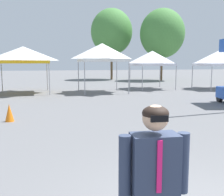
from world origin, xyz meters
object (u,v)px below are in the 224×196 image
object	(u,v)px
canopy_tent_far_right	(102,53)
person_foreground	(154,186)
canopy_tent_center	(23,55)
tree_behind_tents_center	(112,32)
tree_behind_tents_right	(162,33)
traffic_cone_lot_center	(9,113)
canopy_tent_right_of_center	(220,58)
canopy_tent_behind_right	(152,58)

from	to	relation	value
canopy_tent_far_right	person_foreground	size ratio (longest dim) A/B	1.95
canopy_tent_center	tree_behind_tents_center	xyz separation A→B (m)	(9.26, 13.44, 3.24)
canopy_tent_center	tree_behind_tents_right	distance (m)	18.10
traffic_cone_lot_center	tree_behind_tents_right	bearing A→B (deg)	53.86
tree_behind_tents_center	traffic_cone_lot_center	distance (m)	25.03
canopy_tent_far_right	canopy_tent_right_of_center	bearing A→B (deg)	1.57
canopy_tent_right_of_center	traffic_cone_lot_center	distance (m)	17.30
tree_behind_tents_center	canopy_tent_center	bearing A→B (deg)	-124.56
tree_behind_tents_right	canopy_tent_behind_right	bearing A→B (deg)	-117.28
tree_behind_tents_right	tree_behind_tents_center	world-z (taller)	tree_behind_tents_center
canopy_tent_center	canopy_tent_right_of_center	bearing A→B (deg)	-1.45
tree_behind_tents_center	person_foreground	bearing A→B (deg)	-101.99
canopy_tent_right_of_center	tree_behind_tents_center	distance (m)	15.35
canopy_tent_right_of_center	traffic_cone_lot_center	xyz separation A→B (m)	(-14.68, -8.89, -2.17)
tree_behind_tents_right	traffic_cone_lot_center	size ratio (longest dim) A/B	12.92
traffic_cone_lot_center	person_foreground	bearing A→B (deg)	-73.17
tree_behind_tents_right	traffic_cone_lot_center	bearing A→B (deg)	-126.14
tree_behind_tents_right	traffic_cone_lot_center	distance (m)	24.77
canopy_tent_far_right	tree_behind_tents_center	size ratio (longest dim) A/B	0.40
canopy_tent_behind_right	person_foreground	size ratio (longest dim) A/B	1.73
tree_behind_tents_right	canopy_tent_right_of_center	bearing A→B (deg)	-87.92
canopy_tent_behind_right	canopy_tent_right_of_center	size ratio (longest dim) A/B	0.92
canopy_tent_center	tree_behind_tents_right	size ratio (longest dim) A/B	0.43
person_foreground	traffic_cone_lot_center	size ratio (longest dim) A/B	2.75
person_foreground	tree_behind_tents_center	world-z (taller)	tree_behind_tents_center
tree_behind_tents_center	traffic_cone_lot_center	size ratio (longest dim) A/B	13.48
person_foreground	tree_behind_tents_center	xyz separation A→B (m)	(6.52, 30.70, 4.85)
canopy_tent_right_of_center	tree_behind_tents_right	distance (m)	11.09
person_foreground	canopy_tent_far_right	bearing A→B (deg)	80.90
canopy_tent_far_right	person_foreground	bearing A→B (deg)	-99.10
canopy_tent_behind_right	traffic_cone_lot_center	distance (m)	14.11
canopy_tent_right_of_center	canopy_tent_behind_right	bearing A→B (deg)	165.54
canopy_tent_center	canopy_tent_far_right	distance (m)	5.44
canopy_tent_far_right	tree_behind_tents_right	bearing A→B (deg)	49.89
canopy_tent_right_of_center	person_foreground	world-z (taller)	canopy_tent_right_of_center
canopy_tent_center	tree_behind_tents_center	world-z (taller)	tree_behind_tents_center
person_foreground	tree_behind_tents_right	world-z (taller)	tree_behind_tents_right
person_foreground	canopy_tent_center	bearing A→B (deg)	99.02
canopy_tent_right_of_center	canopy_tent_center	bearing A→B (deg)	178.55
canopy_tent_right_of_center	tree_behind_tents_center	bearing A→B (deg)	112.56
canopy_tent_center	traffic_cone_lot_center	world-z (taller)	canopy_tent_center
canopy_tent_far_right	tree_behind_tents_center	world-z (taller)	tree_behind_tents_center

